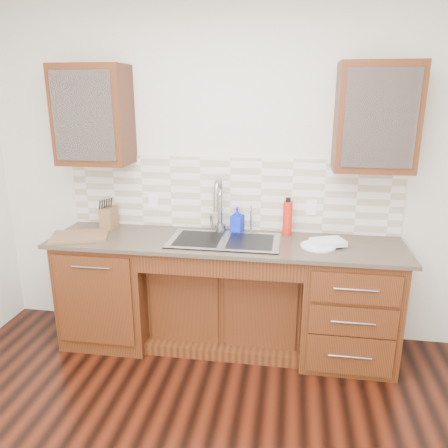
% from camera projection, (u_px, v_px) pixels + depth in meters
% --- Properties ---
extents(wall_back, '(4.00, 0.10, 2.70)m').
position_uv_depth(wall_back, '(232.00, 175.00, 3.56)').
color(wall_back, silver).
rests_on(wall_back, ground).
extents(base_cabinet_left, '(0.70, 0.62, 0.88)m').
position_uv_depth(base_cabinet_left, '(112.00, 288.00, 3.62)').
color(base_cabinet_left, '#593014').
rests_on(base_cabinet_left, ground).
extents(base_cabinet_center, '(1.20, 0.44, 0.70)m').
position_uv_depth(base_cabinet_center, '(226.00, 301.00, 3.59)').
color(base_cabinet_center, '#593014').
rests_on(base_cabinet_center, ground).
extents(base_cabinet_right, '(0.70, 0.62, 0.88)m').
position_uv_depth(base_cabinet_right, '(347.00, 304.00, 3.34)').
color(base_cabinet_right, '#593014').
rests_on(base_cabinet_right, ground).
extents(countertop, '(2.70, 0.65, 0.03)m').
position_uv_depth(countertop, '(225.00, 242.00, 3.33)').
color(countertop, '#84705B').
rests_on(countertop, base_cabinet_left).
extents(backsplash, '(2.70, 0.02, 0.59)m').
position_uv_depth(backsplash, '(231.00, 194.00, 3.54)').
color(backsplash, beige).
rests_on(backsplash, wall_back).
extents(sink, '(0.84, 0.46, 0.19)m').
position_uv_depth(sink, '(224.00, 252.00, 3.34)').
color(sink, '#9E9EA5').
rests_on(sink, countertop).
extents(faucet, '(0.04, 0.04, 0.40)m').
position_uv_depth(faucet, '(220.00, 208.00, 3.48)').
color(faucet, '#999993').
rests_on(faucet, countertop).
extents(filter_tap, '(0.02, 0.02, 0.24)m').
position_uv_depth(filter_tap, '(251.00, 218.00, 3.48)').
color(filter_tap, '#999993').
rests_on(filter_tap, countertop).
extents(upper_cabinet_left, '(0.55, 0.34, 0.75)m').
position_uv_depth(upper_cabinet_left, '(93.00, 115.00, 3.37)').
color(upper_cabinet_left, '#593014').
rests_on(upper_cabinet_left, wall_back).
extents(upper_cabinet_right, '(0.55, 0.34, 0.75)m').
position_uv_depth(upper_cabinet_right, '(376.00, 118.00, 3.05)').
color(upper_cabinet_right, '#593014').
rests_on(upper_cabinet_right, wall_back).
extents(outlet_left, '(0.08, 0.01, 0.12)m').
position_uv_depth(outlet_left, '(153.00, 201.00, 3.65)').
color(outlet_left, white).
rests_on(outlet_left, backsplash).
extents(outlet_right, '(0.08, 0.01, 0.12)m').
position_uv_depth(outlet_right, '(311.00, 208.00, 3.45)').
color(outlet_right, white).
rests_on(outlet_right, backsplash).
extents(soap_bottle, '(0.11, 0.11, 0.20)m').
position_uv_depth(soap_bottle, '(237.00, 219.00, 3.53)').
color(soap_bottle, '#0C24DD').
rests_on(soap_bottle, countertop).
extents(water_bottle, '(0.08, 0.08, 0.27)m').
position_uv_depth(water_bottle, '(287.00, 218.00, 3.42)').
color(water_bottle, red).
rests_on(water_bottle, countertop).
extents(plate, '(0.27, 0.27, 0.01)m').
position_uv_depth(plate, '(318.00, 246.00, 3.19)').
color(plate, white).
rests_on(plate, countertop).
extents(dish_towel, '(0.28, 0.24, 0.04)m').
position_uv_depth(dish_towel, '(328.00, 242.00, 3.19)').
color(dish_towel, white).
rests_on(dish_towel, plate).
extents(knife_block, '(0.10, 0.17, 0.18)m').
position_uv_depth(knife_block, '(109.00, 218.00, 3.60)').
color(knife_block, brown).
rests_on(knife_block, countertop).
extents(cutting_board, '(0.49, 0.41, 0.02)m').
position_uv_depth(cutting_board, '(80.00, 236.00, 3.41)').
color(cutting_board, olive).
rests_on(cutting_board, countertop).
extents(cup_left_a, '(0.14, 0.14, 0.10)m').
position_uv_depth(cup_left_a, '(84.00, 122.00, 3.39)').
color(cup_left_a, white).
rests_on(cup_left_a, upper_cabinet_left).
extents(cup_left_b, '(0.11, 0.11, 0.08)m').
position_uv_depth(cup_left_b, '(109.00, 123.00, 3.37)').
color(cup_left_b, white).
rests_on(cup_left_b, upper_cabinet_left).
extents(cup_right_a, '(0.13, 0.13, 0.09)m').
position_uv_depth(cup_right_a, '(366.00, 126.00, 3.08)').
color(cup_right_a, white).
rests_on(cup_right_a, upper_cabinet_right).
extents(cup_right_b, '(0.10, 0.10, 0.09)m').
position_uv_depth(cup_right_b, '(384.00, 126.00, 3.06)').
color(cup_right_b, white).
rests_on(cup_right_b, upper_cabinet_right).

